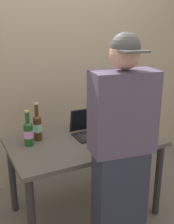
{
  "coord_description": "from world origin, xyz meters",
  "views": [
    {
      "loc": [
        -0.97,
        -1.98,
        1.73
      ],
      "look_at": [
        0.02,
        0.0,
        0.99
      ],
      "focal_mm": 44.38,
      "sensor_mm": 36.0,
      "label": 1
    }
  ],
  "objects_px": {
    "person_figure": "(121,156)",
    "laptop": "(91,129)",
    "beer_bottle_brown": "(28,132)",
    "beer_bottle_dark": "(37,126)"
  },
  "relations": [
    {
      "from": "beer_bottle_brown",
      "to": "person_figure",
      "type": "height_order",
      "value": "person_figure"
    },
    {
      "from": "beer_bottle_dark",
      "to": "beer_bottle_brown",
      "type": "bearing_deg",
      "value": -143.02
    },
    {
      "from": "beer_bottle_dark",
      "to": "person_figure",
      "type": "height_order",
      "value": "person_figure"
    },
    {
      "from": "person_figure",
      "to": "laptop",
      "type": "bearing_deg",
      "value": 80.89
    },
    {
      "from": "beer_bottle_dark",
      "to": "beer_bottle_brown",
      "type": "relative_size",
      "value": 1.1
    },
    {
      "from": "laptop",
      "to": "beer_bottle_dark",
      "type": "height_order",
      "value": "beer_bottle_dark"
    },
    {
      "from": "laptop",
      "to": "beer_bottle_brown",
      "type": "height_order",
      "value": "beer_bottle_brown"
    },
    {
      "from": "beer_bottle_dark",
      "to": "laptop",
      "type": "bearing_deg",
      "value": -11.51
    },
    {
      "from": "laptop",
      "to": "person_figure",
      "type": "height_order",
      "value": "person_figure"
    },
    {
      "from": "laptop",
      "to": "beer_bottle_dark",
      "type": "bearing_deg",
      "value": 168.49
    }
  ]
}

